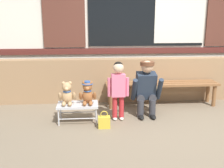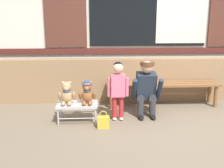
# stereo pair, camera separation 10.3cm
# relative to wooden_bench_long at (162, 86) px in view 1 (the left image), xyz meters

# --- Properties ---
(ground_plane) EXTENTS (60.00, 60.00, 0.00)m
(ground_plane) POSITION_rel_wooden_bench_long_xyz_m (-0.16, -1.06, -0.37)
(ground_plane) COLOR #756651
(brick_low_wall) EXTENTS (7.64, 0.25, 0.85)m
(brick_low_wall) POSITION_rel_wooden_bench_long_xyz_m (-0.16, 0.37, 0.05)
(brick_low_wall) COLOR #997551
(brick_low_wall) RESTS_ON ground
(shop_facade) EXTENTS (7.79, 0.26, 3.61)m
(shop_facade) POSITION_rel_wooden_bench_long_xyz_m (-0.16, 0.88, 1.44)
(shop_facade) COLOR silver
(shop_facade) RESTS_ON ground
(wooden_bench_long) EXTENTS (2.10, 0.40, 0.44)m
(wooden_bench_long) POSITION_rel_wooden_bench_long_xyz_m (0.00, 0.00, 0.00)
(wooden_bench_long) COLOR brown
(wooden_bench_long) RESTS_ON ground
(small_display_bench) EXTENTS (0.64, 0.36, 0.30)m
(small_display_bench) POSITION_rel_wooden_bench_long_xyz_m (-1.54, -0.73, -0.11)
(small_display_bench) COLOR #BCBCC1
(small_display_bench) RESTS_ON ground
(teddy_bear_plain) EXTENTS (0.28, 0.26, 0.36)m
(teddy_bear_plain) POSITION_rel_wooden_bench_long_xyz_m (-1.70, -0.73, 0.09)
(teddy_bear_plain) COLOR tan
(teddy_bear_plain) RESTS_ON small_display_bench
(teddy_bear_with_hat) EXTENTS (0.28, 0.27, 0.36)m
(teddy_bear_with_hat) POSITION_rel_wooden_bench_long_xyz_m (-1.38, -0.73, 0.10)
(teddy_bear_with_hat) COLOR #93562D
(teddy_bear_with_hat) RESTS_ON small_display_bench
(child_standing) EXTENTS (0.35, 0.18, 0.96)m
(child_standing) POSITION_rel_wooden_bench_long_xyz_m (-0.90, -0.69, 0.22)
(child_standing) COLOR #B7282D
(child_standing) RESTS_ON ground
(adult_crouching) EXTENTS (0.50, 0.49, 0.95)m
(adult_crouching) POSITION_rel_wooden_bench_long_xyz_m (-0.40, -0.53, 0.11)
(adult_crouching) COLOR #333338
(adult_crouching) RESTS_ON ground
(handbag_on_ground) EXTENTS (0.18, 0.11, 0.27)m
(handbag_on_ground) POSITION_rel_wooden_bench_long_xyz_m (-1.14, -1.01, -0.28)
(handbag_on_ground) COLOR gold
(handbag_on_ground) RESTS_ON ground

